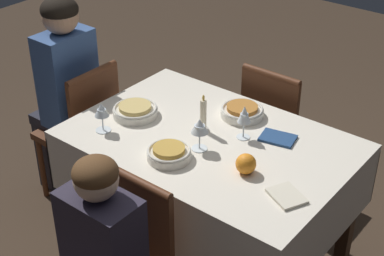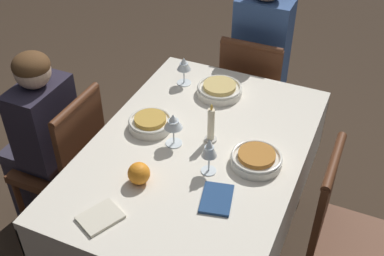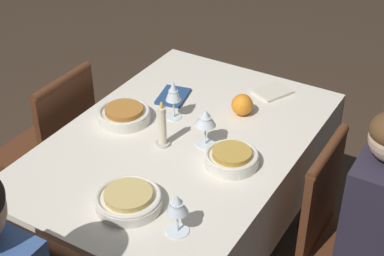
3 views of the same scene
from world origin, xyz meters
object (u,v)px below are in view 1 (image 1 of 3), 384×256
object	(u,v)px
bowl_north	(169,153)
dining_table	(210,158)
chair_east	(84,128)
wine_glass_east	(102,111)
wine_glass_south	(244,116)
candle_centerpiece	(203,117)
bowl_east	(135,110)
wine_glass_north	(200,127)
orange_fruit	(246,164)
chair_south	(277,128)
napkin_spare_side	(287,196)
person_adult_denim	(63,88)
bowl_south	(242,111)
napkin_red_folded	(278,138)

from	to	relation	value
bowl_north	dining_table	bearing A→B (deg)	-99.60
chair_east	wine_glass_east	bearing A→B (deg)	60.67
wine_glass_south	candle_centerpiece	xyz separation A→B (m)	(0.18, 0.06, -0.04)
bowl_east	wine_glass_north	size ratio (longest dim) A/B	1.43
orange_fruit	wine_glass_north	bearing A→B (deg)	-4.91
chair_south	napkin_spare_side	distance (m)	0.99
wine_glass_east	chair_east	bearing A→B (deg)	-29.33
person_adult_denim	napkin_spare_side	distance (m)	1.49
dining_table	person_adult_denim	world-z (taller)	person_adult_denim
bowl_south	orange_fruit	world-z (taller)	orange_fruit
wine_glass_north	orange_fruit	xyz separation A→B (m)	(-0.26, 0.02, -0.07)
dining_table	wine_glass_north	xyz separation A→B (m)	(-0.02, 0.10, 0.22)
person_adult_denim	bowl_north	size ratio (longest dim) A/B	6.27
orange_fruit	napkin_spare_side	bearing A→B (deg)	170.18
wine_glass_north	napkin_spare_side	bearing A→B (deg)	172.83
wine_glass_east	candle_centerpiece	xyz separation A→B (m)	(-0.36, -0.29, -0.03)
wine_glass_south	orange_fruit	size ratio (longest dim) A/B	1.88
wine_glass_south	bowl_north	bearing A→B (deg)	65.42
bowl_south	orange_fruit	bearing A→B (deg)	126.38
bowl_east	wine_glass_south	bearing A→B (deg)	-163.23
chair_east	wine_glass_east	distance (m)	0.61
bowl_east	wine_glass_south	size ratio (longest dim) A/B	1.33
dining_table	napkin_red_folded	bearing A→B (deg)	-143.07
person_adult_denim	bowl_east	size ratio (longest dim) A/B	5.56
bowl_north	wine_glass_south	xyz separation A→B (m)	(-0.15, -0.34, 0.09)
bowl_east	wine_glass_east	world-z (taller)	wine_glass_east
chair_east	wine_glass_north	bearing A→B (deg)	84.43
candle_centerpiece	wine_glass_south	bearing A→B (deg)	-160.16
wine_glass_north	chair_east	bearing A→B (deg)	-5.57
person_adult_denim	wine_glass_north	distance (m)	1.02
chair_east	candle_centerpiece	world-z (taller)	candle_centerpiece
bowl_south	wine_glass_south	xyz separation A→B (m)	(-0.12, 0.16, 0.09)
wine_glass_east	napkin_red_folded	size ratio (longest dim) A/B	0.82
dining_table	bowl_south	size ratio (longest dim) A/B	6.13
wine_glass_south	chair_south	bearing A→B (deg)	-76.21
person_adult_denim	wine_glass_north	size ratio (longest dim) A/B	7.94
dining_table	bowl_south	xyz separation A→B (m)	(0.00, -0.26, 0.13)
dining_table	chair_east	distance (m)	0.87
candle_centerpiece	napkin_spare_side	world-z (taller)	candle_centerpiece
person_adult_denim	napkin_spare_side	world-z (taller)	person_adult_denim
bowl_north	orange_fruit	world-z (taller)	orange_fruit
chair_south	bowl_east	distance (m)	0.86
wine_glass_east	wine_glass_north	size ratio (longest dim) A/B	0.95
bowl_south	napkin_spare_side	world-z (taller)	bowl_south
wine_glass_east	bowl_north	xyz separation A→B (m)	(-0.39, -0.02, -0.08)
dining_table	wine_glass_east	bearing A→B (deg)	30.70
candle_centerpiece	napkin_red_folded	xyz separation A→B (m)	(-0.31, -0.15, -0.07)
dining_table	wine_glass_north	size ratio (longest dim) A/B	8.35
wine_glass_south	orange_fruit	distance (m)	0.28
chair_east	bowl_north	world-z (taller)	chair_east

